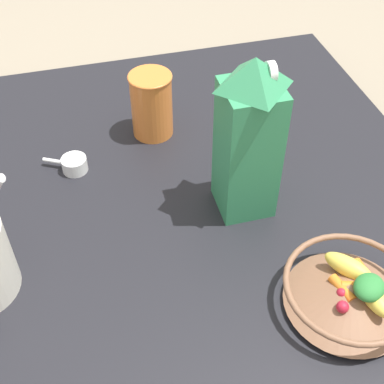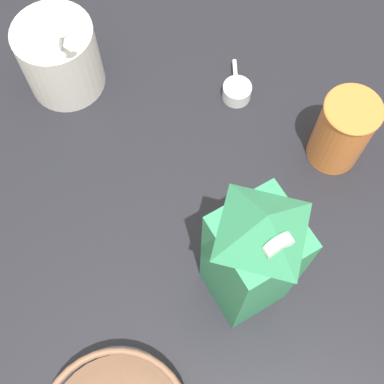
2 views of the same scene
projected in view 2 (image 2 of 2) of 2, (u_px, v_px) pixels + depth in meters
The scene contains 6 objects.
ground_plane at pixel (167, 200), 0.92m from camera, with size 6.00×6.00×0.00m, color gray.
countertop at pixel (167, 196), 0.91m from camera, with size 1.19×1.19×0.04m.
milk_carton at pixel (252, 258), 0.68m from camera, with size 0.10×0.10×0.31m.
yogurt_tub at pixel (59, 55), 0.90m from camera, with size 0.13×0.16×0.23m.
drinking_cup at pixel (343, 131), 0.85m from camera, with size 0.09×0.09×0.14m.
measuring_scoop at pixel (237, 91), 0.95m from camera, with size 0.06×0.09×0.03m.
Camera 2 is at (-0.14, -0.32, 0.86)m, focal length 50.00 mm.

